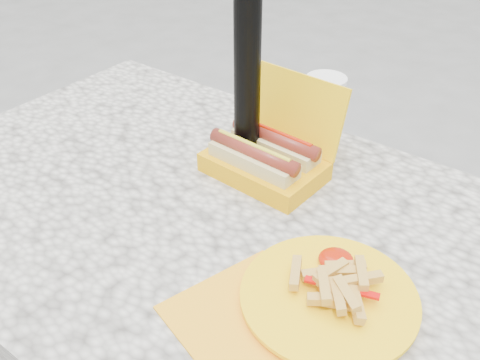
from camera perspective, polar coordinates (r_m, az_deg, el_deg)
The scene contains 4 objects.
picnic_table at distance 1.06m, azimuth -4.53°, elevation -7.06°, with size 1.20×0.80×0.75m.
hotdog_box at distance 1.04m, azimuth 2.85°, elevation 2.57°, with size 0.23×0.20×0.18m.
fries_plate at distance 0.81m, azimuth 8.91°, elevation -12.17°, with size 0.33×0.35×0.05m.
soda_cup at distance 1.13m, azimuth 8.87°, elevation 7.17°, with size 0.08×0.08×0.16m.
Camera 1 is at (0.54, -0.58, 1.35)m, focal length 40.00 mm.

